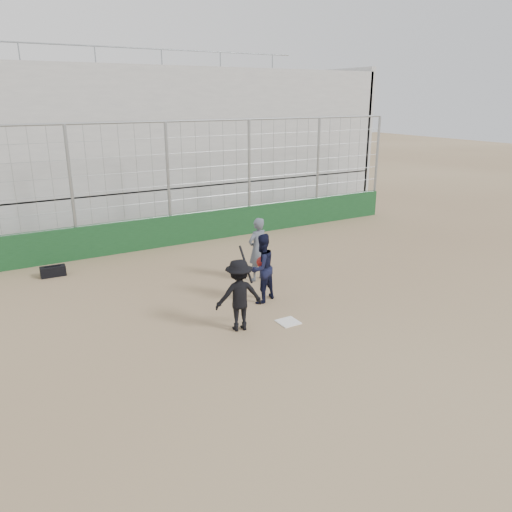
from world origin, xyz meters
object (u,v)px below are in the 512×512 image
batter_at_plate (239,295)px  catcher_crouched (262,279)px  equipment_bag (53,271)px  umpire (258,252)px

batter_at_plate → catcher_crouched: bearing=41.0°
equipment_bag → catcher_crouched: bearing=-47.6°
batter_at_plate → catcher_crouched: batter_at_plate is taller
umpire → equipment_bag: bearing=-47.1°
batter_at_plate → catcher_crouched: (1.19, 1.03, -0.21)m
batter_at_plate → catcher_crouched: size_ratio=1.51×
umpire → equipment_bag: size_ratio=2.30×
batter_at_plate → umpire: bearing=52.1°
catcher_crouched → equipment_bag: catcher_crouched is taller
catcher_crouched → umpire: 1.52m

